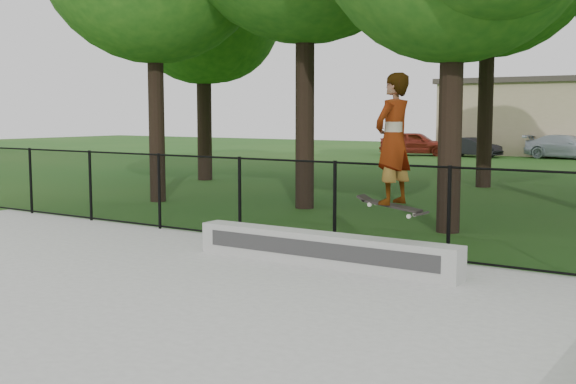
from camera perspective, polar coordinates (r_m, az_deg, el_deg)
name	(u,v)px	position (r m, az deg, el deg)	size (l,w,h in m)	color
grind_ledge	(322,249)	(10.91, 2.72, -4.53)	(4.36, 0.40, 0.49)	#AAAAA5
car_a	(416,143)	(40.97, 10.07, 3.81)	(1.58, 3.91, 1.34)	maroon
car_b	(472,147)	(40.20, 14.35, 3.45)	(1.10, 2.85, 1.04)	black
car_c	(567,147)	(39.85, 21.18, 3.34)	(1.73, 3.91, 1.24)	#ACB8C3
skater_airborne	(393,141)	(10.11, 8.31, 4.01)	(0.84, 0.73, 1.97)	black
chainlink_fence	(240,198)	(13.19, -3.84, -0.44)	(16.06, 0.06, 1.50)	black
distant_building	(557,116)	(43.66, 20.49, 5.62)	(12.40, 6.40, 4.30)	tan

